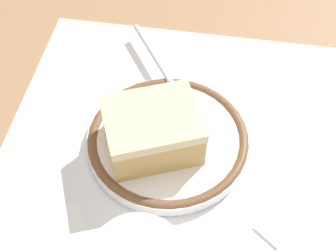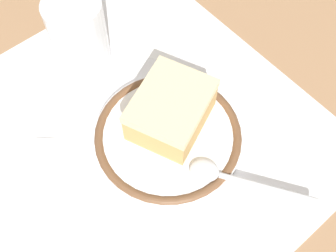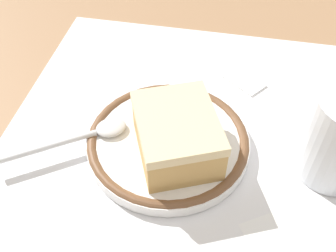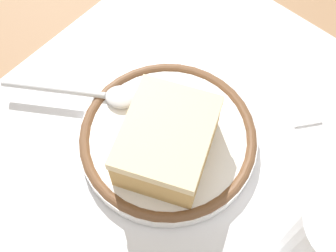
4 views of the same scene
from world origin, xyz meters
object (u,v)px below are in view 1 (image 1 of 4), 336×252
spoon (167,77)px  sugar_packet (282,221)px  plate (168,140)px  cake_slice (152,130)px

spoon → sugar_packet: size_ratio=2.55×
plate → sugar_packet: size_ratio=3.49×
plate → spoon: size_ratio=1.37×
plate → cake_slice: (-0.01, 0.01, 0.03)m
cake_slice → sugar_packet: size_ratio=2.34×
cake_slice → spoon: 0.10m
plate → cake_slice: 0.04m
plate → sugar_packet: bearing=-121.0°
plate → cake_slice: size_ratio=1.49×
plate → spoon: spoon is taller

